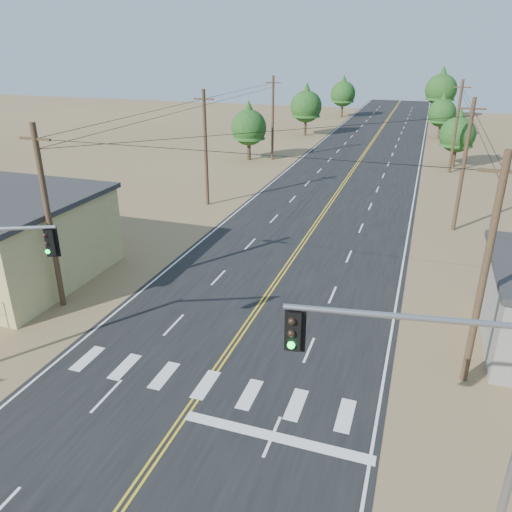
% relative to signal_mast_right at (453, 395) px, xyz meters
% --- Properties ---
extents(road, '(15.00, 200.00, 0.02)m').
position_rel_signal_mast_right_xyz_m(road, '(-9.15, 26.29, -5.07)').
color(road, black).
rests_on(road, ground).
extents(utility_pole_left_near, '(1.80, 0.30, 10.00)m').
position_rel_signal_mast_right_xyz_m(utility_pole_left_near, '(-19.65, 8.29, 0.03)').
color(utility_pole_left_near, '#4C3826').
rests_on(utility_pole_left_near, ground).
extents(utility_pole_left_mid, '(1.80, 0.30, 10.00)m').
position_rel_signal_mast_right_xyz_m(utility_pole_left_mid, '(-19.65, 28.29, 0.03)').
color(utility_pole_left_mid, '#4C3826').
rests_on(utility_pole_left_mid, ground).
extents(utility_pole_left_far, '(1.80, 0.30, 10.00)m').
position_rel_signal_mast_right_xyz_m(utility_pole_left_far, '(-19.65, 48.29, 0.03)').
color(utility_pole_left_far, '#4C3826').
rests_on(utility_pole_left_far, ground).
extents(utility_pole_right_near, '(1.80, 0.30, 10.00)m').
position_rel_signal_mast_right_xyz_m(utility_pole_right_near, '(1.35, 8.29, 0.03)').
color(utility_pole_right_near, '#4C3826').
rests_on(utility_pole_right_near, ground).
extents(utility_pole_right_mid, '(1.80, 0.30, 10.00)m').
position_rel_signal_mast_right_xyz_m(utility_pole_right_mid, '(1.35, 28.29, 0.03)').
color(utility_pole_right_mid, '#4C3826').
rests_on(utility_pole_right_mid, ground).
extents(utility_pole_right_far, '(1.80, 0.30, 10.00)m').
position_rel_signal_mast_right_xyz_m(utility_pole_right_far, '(1.35, 48.29, 0.03)').
color(utility_pole_right_far, '#4C3826').
rests_on(utility_pole_right_far, ground).
extents(signal_mast_right, '(6.42, 1.34, 7.48)m').
position_rel_signal_mast_right_xyz_m(signal_mast_right, '(0.00, 0.00, 0.00)').
color(signal_mast_right, gray).
rests_on(signal_mast_right, ground).
extents(tree_left_near, '(4.34, 4.34, 7.23)m').
position_rel_signal_mast_right_xyz_m(tree_left_near, '(-22.41, 47.29, -0.66)').
color(tree_left_near, '#3F2D1E').
rests_on(tree_left_near, ground).
extents(tree_left_mid, '(4.85, 4.85, 8.08)m').
position_rel_signal_mast_right_xyz_m(tree_left_mid, '(-19.96, 67.13, -0.14)').
color(tree_left_mid, '#3F2D1E').
rests_on(tree_left_mid, ground).
extents(tree_left_far, '(4.79, 4.79, 7.98)m').
position_rel_signal_mast_right_xyz_m(tree_left_far, '(-18.15, 90.39, -0.20)').
color(tree_left_far, '#3F2D1E').
rests_on(tree_left_far, ground).
extents(tree_right_near, '(4.07, 4.07, 6.79)m').
position_rel_signal_mast_right_xyz_m(tree_right_near, '(1.80, 51.56, -0.93)').
color(tree_right_near, '#3F2D1E').
rests_on(tree_right_near, ground).
extents(tree_right_mid, '(4.13, 4.13, 6.88)m').
position_rel_signal_mast_right_xyz_m(tree_right_mid, '(0.15, 71.13, -0.88)').
color(tree_right_mid, '#3F2D1E').
rests_on(tree_right_mid, ground).
extents(tree_right_far, '(5.82, 5.82, 9.71)m').
position_rel_signal_mast_right_xyz_m(tree_right_far, '(-0.15, 94.17, 0.86)').
color(tree_right_far, '#3F2D1E').
rests_on(tree_right_far, ground).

